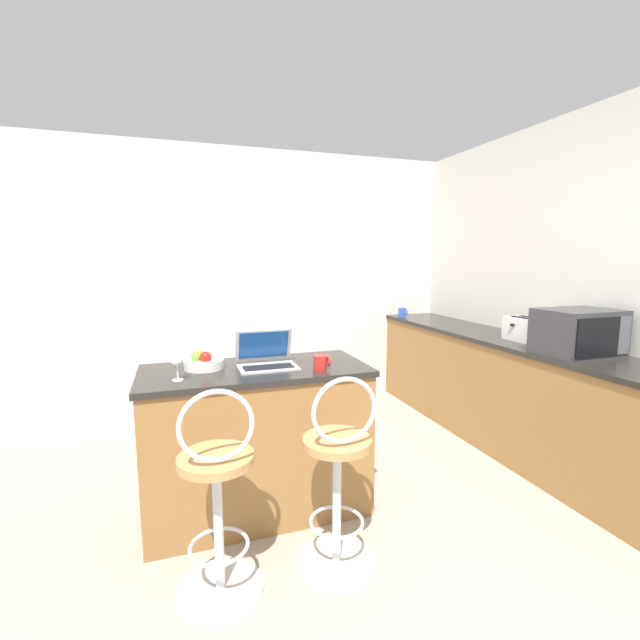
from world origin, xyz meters
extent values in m
plane|color=gray|center=(0.00, 0.00, 0.00)|extent=(20.00, 20.00, 0.00)
cube|color=silver|center=(0.00, 2.73, 1.30)|extent=(12.00, 0.06, 2.60)
cube|color=olive|center=(-0.32, 0.82, 0.43)|extent=(1.28, 0.58, 0.86)
cube|color=black|center=(-0.32, 0.82, 0.88)|extent=(1.31, 0.61, 0.03)
cube|color=olive|center=(1.79, 1.10, 0.43)|extent=(0.56, 3.20, 0.86)
cube|color=black|center=(1.79, 1.10, 0.88)|extent=(0.59, 3.23, 0.03)
cylinder|color=silver|center=(-0.61, 0.23, 0.01)|extent=(0.40, 0.40, 0.02)
cylinder|color=silver|center=(-0.61, 0.23, 0.32)|extent=(0.04, 0.04, 0.63)
torus|color=silver|center=(-0.61, 0.23, 0.23)|extent=(0.28, 0.28, 0.02)
cylinder|color=#B7844C|center=(-0.61, 0.23, 0.65)|extent=(0.34, 0.34, 0.04)
torus|color=silver|center=(-0.61, 0.14, 0.84)|extent=(0.32, 0.02, 0.32)
cylinder|color=silver|center=(-0.03, 0.23, 0.01)|extent=(0.40, 0.40, 0.02)
cylinder|color=silver|center=(-0.03, 0.23, 0.32)|extent=(0.04, 0.04, 0.63)
torus|color=silver|center=(-0.03, 0.23, 0.23)|extent=(0.28, 0.28, 0.02)
cylinder|color=#B7844C|center=(-0.03, 0.23, 0.65)|extent=(0.34, 0.34, 0.04)
torus|color=silver|center=(-0.03, 0.14, 0.84)|extent=(0.32, 0.02, 0.32)
cube|color=#B7BABF|center=(-0.25, 0.79, 0.90)|extent=(0.34, 0.22, 0.01)
cube|color=black|center=(-0.25, 0.77, 0.91)|extent=(0.29, 0.12, 0.00)
cube|color=#B7BABF|center=(-0.25, 0.91, 1.01)|extent=(0.34, 0.08, 0.20)
cube|color=#19478C|center=(-0.25, 0.90, 1.01)|extent=(0.30, 0.06, 0.17)
cube|color=#2D2D30|center=(1.77, 0.48, 1.05)|extent=(0.50, 0.35, 0.31)
cube|color=black|center=(1.72, 0.30, 1.05)|extent=(0.35, 0.01, 0.24)
cube|color=#4C4C51|center=(1.95, 0.30, 1.05)|extent=(0.10, 0.01, 0.24)
cube|color=silver|center=(1.83, 1.01, 0.99)|extent=(0.21, 0.24, 0.18)
cube|color=black|center=(1.79, 1.01, 1.08)|extent=(0.05, 0.17, 0.00)
cube|color=black|center=(1.87, 1.01, 1.08)|extent=(0.05, 0.17, 0.00)
cube|color=black|center=(1.71, 1.01, 1.02)|extent=(0.02, 0.02, 0.02)
cylinder|color=#2D51AD|center=(1.58, 2.48, 0.95)|extent=(0.08, 0.08, 0.10)
torus|color=#2D51AD|center=(1.63, 2.48, 0.95)|extent=(0.01, 0.06, 0.06)
cylinder|color=silver|center=(-0.61, 0.90, 0.92)|extent=(0.23, 0.23, 0.05)
sphere|color=red|center=(-0.60, 0.86, 0.97)|extent=(0.07, 0.07, 0.07)
sphere|color=orange|center=(-0.63, 0.94, 0.97)|extent=(0.06, 0.06, 0.06)
sphere|color=#66B233|center=(-0.65, 0.90, 0.97)|extent=(0.06, 0.06, 0.06)
cylinder|color=silver|center=(-0.75, 0.69, 0.90)|extent=(0.06, 0.06, 0.00)
cylinder|color=silver|center=(-0.75, 0.69, 0.94)|extent=(0.01, 0.01, 0.08)
sphere|color=silver|center=(-0.75, 0.69, 1.00)|extent=(0.07, 0.07, 0.07)
cylinder|color=red|center=(0.02, 0.65, 0.94)|extent=(0.08, 0.08, 0.09)
torus|color=red|center=(0.07, 0.65, 0.94)|extent=(0.01, 0.06, 0.06)
camera|label=1|loc=(-0.74, -1.61, 1.53)|focal=24.00mm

